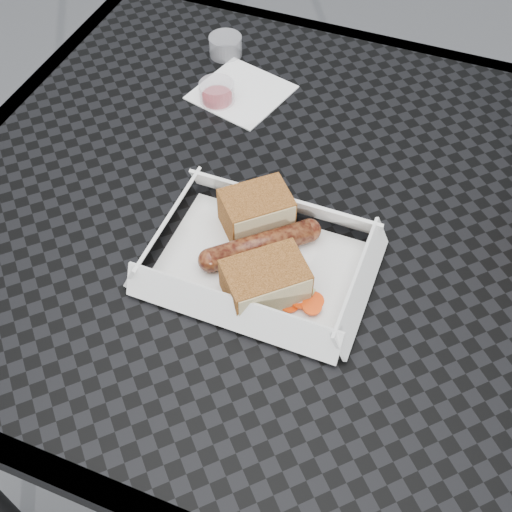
{
  "coord_description": "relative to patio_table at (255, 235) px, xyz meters",
  "views": [
    {
      "loc": [
        0.2,
        -0.51,
        1.33
      ],
      "look_at": [
        0.04,
        -0.11,
        0.78
      ],
      "focal_mm": 45.0,
      "sensor_mm": 36.0,
      "label": 1
    }
  ],
  "objects": [
    {
      "name": "patio_table",
      "position": [
        0.0,
        0.0,
        0.0
      ],
      "size": [
        0.8,
        0.8,
        0.74
      ],
      "color": "black",
      "rests_on": "ground"
    },
    {
      "name": "bread_far",
      "position": [
        0.06,
        -0.13,
        0.1
      ],
      "size": [
        0.1,
        0.1,
        0.04
      ],
      "primitive_type": "cube",
      "rotation": [
        0.0,
        0.0,
        0.75
      ],
      "color": "brown",
      "rests_on": "food_tray"
    },
    {
      "name": "condiment_cup_sauce",
      "position": [
        -0.12,
        0.15,
        0.09
      ],
      "size": [
        0.05,
        0.05,
        0.03
      ],
      "primitive_type": "cylinder",
      "color": "maroon",
      "rests_on": "patio_table"
    },
    {
      "name": "napkin",
      "position": [
        -0.09,
        0.18,
        0.08
      ],
      "size": [
        0.15,
        0.15,
        0.0
      ],
      "primitive_type": "cube",
      "rotation": [
        0.0,
        0.0,
        -0.25
      ],
      "color": "white",
      "rests_on": "patio_table"
    },
    {
      "name": "food_tray",
      "position": [
        0.04,
        -0.1,
        0.08
      ],
      "size": [
        0.22,
        0.15,
        0.0
      ],
      "primitive_type": "cube",
      "color": "white",
      "rests_on": "patio_table"
    },
    {
      "name": "bratwurst",
      "position": [
        0.04,
        -0.08,
        0.09
      ],
      "size": [
        0.12,
        0.11,
        0.03
      ],
      "rotation": [
        0.0,
        0.0,
        0.75
      ],
      "color": "brown",
      "rests_on": "food_tray"
    },
    {
      "name": "ground",
      "position": [
        0.0,
        0.0,
        -0.67
      ],
      "size": [
        60.0,
        60.0,
        0.0
      ],
      "primitive_type": "plane",
      "color": "#58585B",
      "rests_on": "ground"
    },
    {
      "name": "bread_near",
      "position": [
        0.02,
        -0.05,
        0.1
      ],
      "size": [
        0.09,
        0.09,
        0.05
      ],
      "primitive_type": "cube",
      "rotation": [
        0.0,
        0.0,
        0.75
      ],
      "color": "brown",
      "rests_on": "food_tray"
    },
    {
      "name": "veg_garnish",
      "position": [
        0.11,
        -0.13,
        0.08
      ],
      "size": [
        0.03,
        0.03,
        0.0
      ],
      "color": "#FD430B",
      "rests_on": "food_tray"
    },
    {
      "name": "condiment_cup_empty",
      "position": [
        -0.15,
        0.26,
        0.09
      ],
      "size": [
        0.05,
        0.05,
        0.03
      ],
      "primitive_type": "cylinder",
      "color": "silver",
      "rests_on": "patio_table"
    }
  ]
}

